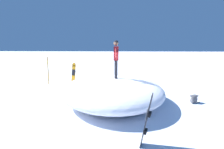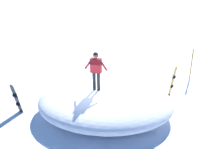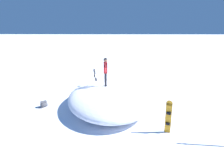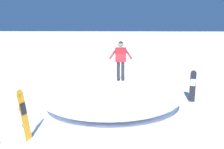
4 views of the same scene
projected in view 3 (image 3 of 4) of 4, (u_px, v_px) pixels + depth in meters
name	position (u px, v px, depth m)	size (l,w,h in m)	color
ground	(100.00, 104.00, 11.66)	(240.00, 240.00, 0.00)	white
snow_mound	(109.00, 98.00, 10.99)	(6.24, 4.91, 1.28)	white
snowboarder_standing	(106.00, 69.00, 10.90)	(0.25, 1.05, 1.76)	black
snowboard_primary_upright	(96.00, 78.00, 14.77)	(0.37, 0.36, 1.54)	black
snowboard_secondary_upright	(168.00, 116.00, 8.15)	(0.34, 0.34, 1.71)	orange
backpack_near	(44.00, 104.00, 11.10)	(0.62, 0.52, 0.40)	#4C4C51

